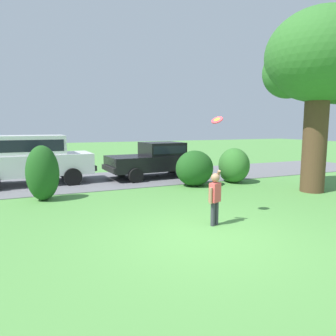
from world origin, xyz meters
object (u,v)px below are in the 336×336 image
(oak_tree_large, at_px, (320,64))
(parked_sedan, at_px, (157,158))
(child_thrower, at_px, (215,195))
(frisbee, at_px, (217,120))
(parked_suv, at_px, (31,157))

(oak_tree_large, height_order, parked_sedan, oak_tree_large)
(parked_sedan, distance_m, child_thrower, 6.98)
(oak_tree_large, distance_m, parked_sedan, 7.23)
(child_thrower, height_order, frisbee, frisbee)
(oak_tree_large, distance_m, child_thrower, 6.68)
(parked_sedan, height_order, child_thrower, parked_sedan)
(parked_sedan, distance_m, parked_suv, 5.17)
(parked_suv, xyz_separation_m, frisbee, (4.16, -6.68, 1.34))
(parked_sedan, xyz_separation_m, parked_suv, (-5.15, 0.32, 0.23))
(parked_suv, bearing_deg, frisbee, -58.12)
(parked_suv, bearing_deg, child_thrower, -61.89)
(oak_tree_large, bearing_deg, parked_sedan, 128.54)
(parked_sedan, xyz_separation_m, child_thrower, (-1.33, -6.85, -0.13))
(oak_tree_large, relative_size, parked_sedan, 1.36)
(parked_sedan, bearing_deg, child_thrower, -100.96)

